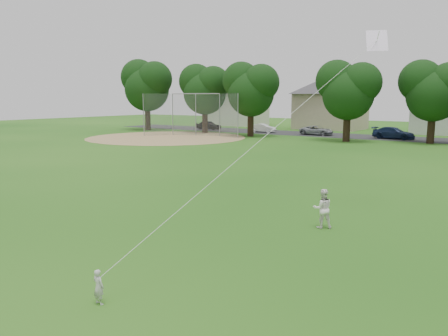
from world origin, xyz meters
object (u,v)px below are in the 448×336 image
Objects in this scene: toddler at (99,287)px; older_boy at (323,209)px; kite at (277,126)px; baseball_backstop at (194,115)px.

older_boy is at bearing -103.68° from toddler.
kite is (-0.66, -2.18, 2.92)m from older_boy.
kite reaches higher than older_boy.
older_boy is 0.10× the size of kite.
baseball_backstop is (-25.39, 34.78, 2.09)m from toddler.
older_boy is at bearing 73.16° from kite.
toddler is 6.86m from kite.
kite reaches higher than baseball_backstop.
toddler is 43.11m from baseball_backstop.
baseball_backstop is at bearing -80.38° from older_boy.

